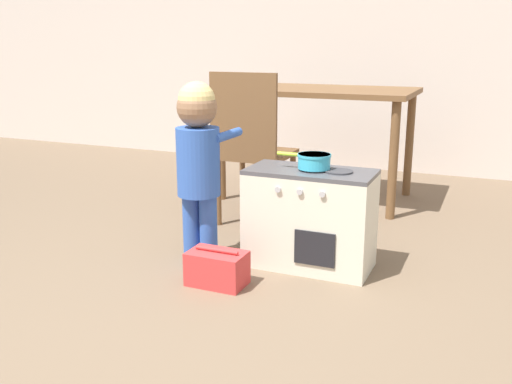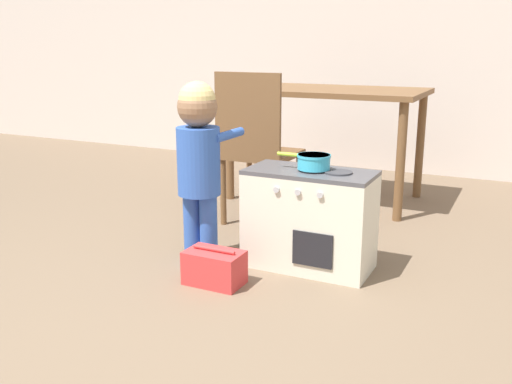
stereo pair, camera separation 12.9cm
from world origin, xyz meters
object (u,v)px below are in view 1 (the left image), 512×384
at_px(child_figure, 198,151).
at_px(dining_table, 318,103).
at_px(toy_pot, 314,160).
at_px(play_kitchen, 310,218).
at_px(dining_chair_near, 251,146).
at_px(toy_basket, 217,268).

relative_size(child_figure, dining_table, 0.69).
bearing_deg(dining_table, toy_pot, -73.40).
xyz_separation_m(play_kitchen, toy_pot, (0.01, 0.00, 0.29)).
xyz_separation_m(toy_pot, child_figure, (-0.53, -0.16, 0.03)).
bearing_deg(dining_chair_near, play_kitchen, -43.52).
distance_m(play_kitchen, dining_table, 1.37).
bearing_deg(toy_basket, child_figure, 132.69).
xyz_separation_m(play_kitchen, child_figure, (-0.52, -0.16, 0.32)).
distance_m(play_kitchen, toy_basket, 0.52).
distance_m(toy_pot, dining_chair_near, 0.74).
bearing_deg(dining_table, dining_chair_near, -102.66).
bearing_deg(play_kitchen, toy_pot, 2.26).
bearing_deg(play_kitchen, toy_basket, -129.18).
bearing_deg(toy_basket, dining_chair_near, 103.91).
relative_size(toy_basket, dining_chair_near, 0.29).
height_order(play_kitchen, dining_table, dining_table).
relative_size(toy_pot, child_figure, 0.29).
distance_m(toy_basket, dining_table, 1.74).
xyz_separation_m(dining_table, dining_chair_near, (-0.17, -0.75, -0.19)).
distance_m(play_kitchen, child_figure, 0.63).
bearing_deg(child_figure, toy_basket, -47.31).
distance_m(play_kitchen, dining_chair_near, 0.77).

